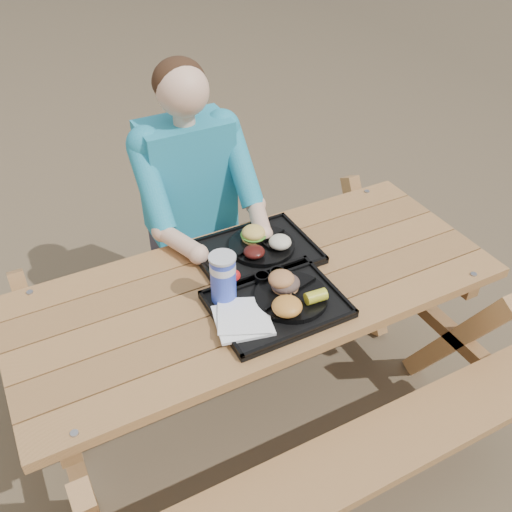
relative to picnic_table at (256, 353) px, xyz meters
name	(u,v)px	position (x,y,z in m)	size (l,w,h in m)	color
ground	(256,410)	(0.00, 0.00, -0.38)	(60.00, 60.00, 0.00)	#999999
picnic_table	(256,353)	(0.00, 0.00, 0.00)	(1.80, 1.49, 0.75)	#999999
tray_near	(277,305)	(0.01, -0.15, 0.39)	(0.45, 0.35, 0.02)	black
tray_far	(256,253)	(0.08, 0.15, 0.39)	(0.45, 0.35, 0.02)	black
plate_near	(291,297)	(0.06, -0.15, 0.41)	(0.26, 0.26, 0.02)	black
plate_far	(262,246)	(0.11, 0.16, 0.41)	(0.26, 0.26, 0.02)	black
napkin_stack	(243,319)	(-0.14, -0.17, 0.41)	(0.18, 0.18, 0.02)	white
soda_cup	(223,279)	(-0.15, -0.04, 0.48)	(0.09, 0.09, 0.18)	blue
condiment_bbq	(262,278)	(0.01, -0.02, 0.41)	(0.05, 0.05, 0.03)	black
condiment_mustard	(277,274)	(0.07, -0.03, 0.41)	(0.06, 0.06, 0.03)	yellow
sandwich	(286,277)	(0.06, -0.11, 0.47)	(0.10, 0.10, 0.10)	#BA7541
mac_cheese	(287,306)	(0.00, -0.22, 0.44)	(0.10, 0.10, 0.05)	gold
corn_cob	(316,296)	(0.12, -0.22, 0.44)	(0.07, 0.07, 0.04)	gold
cutlery_far	(214,262)	(-0.10, 0.16, 0.40)	(0.03, 0.16, 0.01)	black
burger	(254,230)	(0.10, 0.20, 0.46)	(0.10, 0.10, 0.09)	#E7BB51
baked_beans	(254,252)	(0.05, 0.11, 0.43)	(0.08, 0.08, 0.04)	#43100D
potato_salad	(280,242)	(0.16, 0.11, 0.44)	(0.09, 0.09, 0.05)	beige
diner	(193,223)	(0.00, 0.63, 0.27)	(0.48, 0.84, 1.28)	teal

